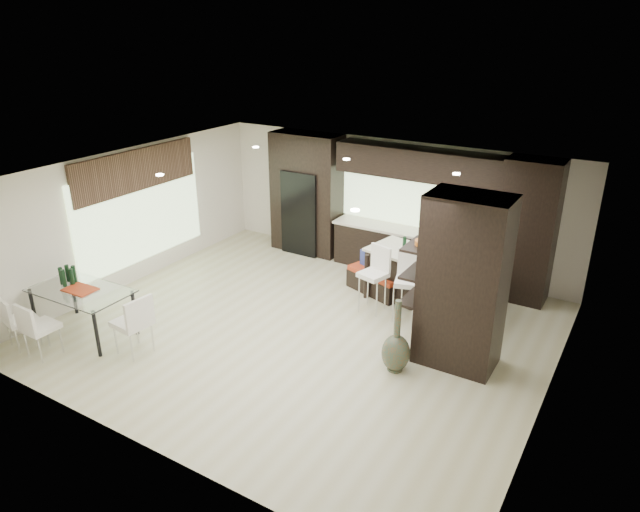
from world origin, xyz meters
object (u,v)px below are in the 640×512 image
Objects in this scene: kitchen_island at (425,280)px; stool_mid at (408,294)px; bench at (375,282)px; chair_end at (133,327)px; stool_right at (446,307)px; stool_left at (373,286)px; chair_near at (41,331)px; floor_vase at (397,336)px; chair_far at (22,323)px; dining_table at (84,312)px.

stool_mid reaches higher than kitchen_island.
chair_end reaches higher than bench.
stool_left is at bearing -158.43° from stool_right.
chair_end is at bearing 35.17° from chair_near.
kitchen_island is 2.61× the size of chair_near.
floor_vase is 4.14m from chair_end.
stool_mid is at bearing 51.75° from chair_far.
bench is 1.36× the size of chair_near.
chair_near is (-4.95, -2.50, -0.16)m from floor_vase.
stool_mid is at bearing -156.50° from stool_right.
bench is 1.24× the size of chair_end.
floor_vase is (1.45, -2.25, 0.37)m from bench.
stool_right is at bearing 30.64° from dining_table.
kitchen_island is 2.39× the size of chair_end.
bench is 0.69× the size of dining_table.
floor_vase reaches higher than chair_far.
dining_table is (-3.79, -3.25, -0.09)m from stool_left.
chair_near is at bearing 129.07° from chair_end.
chair_near reaches higher than dining_table.
kitchen_island reaches higher than bench.
stool_left is at bearing -119.52° from kitchen_island.
stool_left reaches higher than dining_table.
stool_left reaches higher than chair_far.
stool_mid reaches higher than chair_end.
stool_mid reaches higher than stool_left.
chair_end is (1.18, 0.00, 0.06)m from dining_table.
dining_table is (-4.48, -4.06, -0.06)m from kitchen_island.
chair_near is 1.06× the size of chair_far.
bench is at bearing 126.73° from stool_mid.
chair_near is at bearing -153.19° from floor_vase.
floor_vase reaches higher than chair_near.
stool_mid is 5.53m from dining_table.
stool_mid reaches higher than stool_right.
stool_mid is at bearing 14.60° from stool_left.
stool_left is at bearing 162.21° from stool_mid.
chair_far is 0.87× the size of chair_end.
stool_left is at bearing 126.97° from floor_vase.
dining_table is at bearing 91.41° from chair_near.
kitchen_island is 6.04m from dining_table.
dining_table is 1.80× the size of chair_end.
chair_end is at bearing -120.04° from stool_right.
floor_vase is at bearing -77.53° from stool_right.
floor_vase is 1.44× the size of chair_far.
kitchen_island is at bearing 152.16° from stool_right.
stool_right is 0.75× the size of bench.
chair_end is (-2.60, -3.25, -0.02)m from stool_left.
chair_end is (1.71, 0.78, 0.06)m from chair_far.
stool_mid is 1.25m from bench.
chair_near is at bearing -121.27° from stool_right.
bench is (-0.98, 0.72, -0.29)m from stool_mid.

